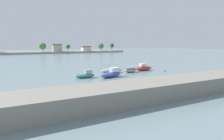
{
  "coord_description": "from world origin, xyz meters",
  "views": [
    {
      "loc": [
        -19.16,
        -26.4,
        6.59
      ],
      "look_at": [
        -2.45,
        7.55,
        1.02
      ],
      "focal_mm": 28.64,
      "sensor_mm": 36.0,
      "label": 1
    }
  ],
  "objects_px": {
    "moored_boat_3": "(130,70)",
    "mooring_buoy_0": "(165,71)",
    "moored_boat_2": "(111,70)",
    "mooring_buoy_1": "(78,74)",
    "moored_boat_1": "(111,74)",
    "mooring_buoy_2": "(106,69)",
    "moored_boat_0": "(86,75)",
    "moored_boat_4": "(144,68)"
  },
  "relations": [
    {
      "from": "mooring_buoy_0",
      "to": "mooring_buoy_1",
      "type": "distance_m",
      "value": 20.53
    },
    {
      "from": "moored_boat_0",
      "to": "moored_boat_3",
      "type": "relative_size",
      "value": 1.09
    },
    {
      "from": "mooring_buoy_0",
      "to": "moored_boat_4",
      "type": "bearing_deg",
      "value": 133.26
    },
    {
      "from": "moored_boat_0",
      "to": "mooring_buoy_2",
      "type": "distance_m",
      "value": 11.47
    },
    {
      "from": "moored_boat_1",
      "to": "mooring_buoy_2",
      "type": "bearing_deg",
      "value": 55.57
    },
    {
      "from": "moored_boat_0",
      "to": "mooring_buoy_2",
      "type": "bearing_deg",
      "value": 46.05
    },
    {
      "from": "moored_boat_0",
      "to": "moored_boat_2",
      "type": "distance_m",
      "value": 7.89
    },
    {
      "from": "mooring_buoy_2",
      "to": "moored_boat_2",
      "type": "bearing_deg",
      "value": -100.37
    },
    {
      "from": "moored_boat_0",
      "to": "moored_boat_3",
      "type": "height_order",
      "value": "moored_boat_0"
    },
    {
      "from": "moored_boat_1",
      "to": "mooring_buoy_1",
      "type": "relative_size",
      "value": 18.36
    },
    {
      "from": "moored_boat_1",
      "to": "mooring_buoy_2",
      "type": "distance_m",
      "value": 10.16
    },
    {
      "from": "moored_boat_3",
      "to": "moored_boat_4",
      "type": "height_order",
      "value": "moored_boat_4"
    },
    {
      "from": "mooring_buoy_1",
      "to": "mooring_buoy_2",
      "type": "xyz_separation_m",
      "value": [
        8.54,
        4.12,
        0.03
      ]
    },
    {
      "from": "moored_boat_3",
      "to": "moored_boat_4",
      "type": "relative_size",
      "value": 0.71
    },
    {
      "from": "moored_boat_0",
      "to": "moored_boat_4",
      "type": "xyz_separation_m",
      "value": [
        16.04,
        2.99,
        0.1
      ]
    },
    {
      "from": "moored_boat_2",
      "to": "moored_boat_3",
      "type": "bearing_deg",
      "value": -19.47
    },
    {
      "from": "mooring_buoy_1",
      "to": "moored_boat_0",
      "type": "bearing_deg",
      "value": -83.88
    },
    {
      "from": "moored_boat_3",
      "to": "mooring_buoy_0",
      "type": "distance_m",
      "value": 8.43
    },
    {
      "from": "moored_boat_1",
      "to": "moored_boat_4",
      "type": "height_order",
      "value": "moored_boat_1"
    },
    {
      "from": "moored_boat_0",
      "to": "moored_boat_3",
      "type": "bearing_deg",
      "value": 10.91
    },
    {
      "from": "moored_boat_4",
      "to": "mooring_buoy_0",
      "type": "relative_size",
      "value": 15.04
    },
    {
      "from": "moored_boat_2",
      "to": "mooring_buoy_2",
      "type": "distance_m",
      "value": 5.0
    },
    {
      "from": "moored_boat_4",
      "to": "mooring_buoy_1",
      "type": "bearing_deg",
      "value": 171.23
    },
    {
      "from": "moored_boat_1",
      "to": "moored_boat_3",
      "type": "relative_size",
      "value": 1.46
    },
    {
      "from": "moored_boat_4",
      "to": "mooring_buoy_1",
      "type": "distance_m",
      "value": 16.51
    },
    {
      "from": "moored_boat_3",
      "to": "mooring_buoy_1",
      "type": "height_order",
      "value": "moored_boat_3"
    },
    {
      "from": "mooring_buoy_0",
      "to": "mooring_buoy_2",
      "type": "distance_m",
      "value": 14.47
    },
    {
      "from": "mooring_buoy_1",
      "to": "moored_boat_2",
      "type": "bearing_deg",
      "value": -5.85
    },
    {
      "from": "moored_boat_2",
      "to": "mooring_buoy_2",
      "type": "xyz_separation_m",
      "value": [
        0.9,
        4.9,
        -0.37
      ]
    },
    {
      "from": "moored_boat_1",
      "to": "moored_boat_4",
      "type": "distance_m",
      "value": 12.02
    },
    {
      "from": "moored_boat_3",
      "to": "mooring_buoy_2",
      "type": "relative_size",
      "value": 10.36
    },
    {
      "from": "moored_boat_1",
      "to": "moored_boat_2",
      "type": "relative_size",
      "value": 0.72
    },
    {
      "from": "moored_boat_1",
      "to": "mooring_buoy_2",
      "type": "height_order",
      "value": "moored_boat_1"
    },
    {
      "from": "moored_boat_2",
      "to": "mooring_buoy_0",
      "type": "bearing_deg",
      "value": -21.98
    },
    {
      "from": "moored_boat_1",
      "to": "mooring_buoy_2",
      "type": "xyz_separation_m",
      "value": [
        3.21,
        9.63,
        -0.49
      ]
    },
    {
      "from": "mooring_buoy_0",
      "to": "mooring_buoy_1",
      "type": "xyz_separation_m",
      "value": [
        -19.98,
        4.73,
        -0.02
      ]
    },
    {
      "from": "moored_boat_2",
      "to": "mooring_buoy_1",
      "type": "relative_size",
      "value": 25.53
    },
    {
      "from": "mooring_buoy_2",
      "to": "moored_boat_4",
      "type": "bearing_deg",
      "value": -32.84
    },
    {
      "from": "moored_boat_4",
      "to": "mooring_buoy_1",
      "type": "relative_size",
      "value": 17.59
    },
    {
      "from": "moored_boat_4",
      "to": "moored_boat_2",
      "type": "bearing_deg",
      "value": 173.3
    },
    {
      "from": "moored_boat_0",
      "to": "mooring_buoy_1",
      "type": "relative_size",
      "value": 13.67
    },
    {
      "from": "mooring_buoy_1",
      "to": "moored_boat_4",
      "type": "bearing_deg",
      "value": -3.47
    }
  ]
}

